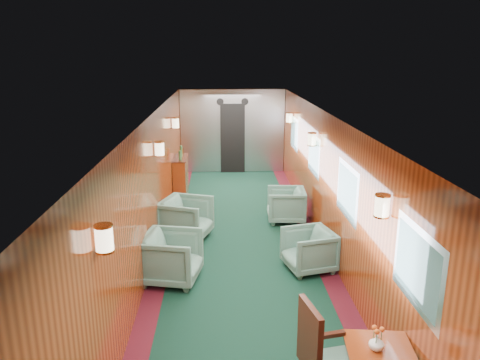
{
  "coord_description": "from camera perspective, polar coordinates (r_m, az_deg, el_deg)",
  "views": [
    {
      "loc": [
        -0.35,
        -7.45,
        3.42
      ],
      "look_at": [
        0.0,
        0.78,
        1.15
      ],
      "focal_mm": 35.0,
      "sensor_mm": 36.0,
      "label": 1
    }
  ],
  "objects": [
    {
      "name": "room",
      "position": [
        7.66,
        0.24,
        1.95
      ],
      "size": [
        12.0,
        12.1,
        2.4
      ],
      "color": "black",
      "rests_on": "ground"
    },
    {
      "name": "flower_vase",
      "position": [
        4.86,
        16.32,
        -18.51
      ],
      "size": [
        0.16,
        0.16,
        0.15
      ],
      "primitive_type": "imported",
      "rotation": [
        0.0,
        0.0,
        0.11
      ],
      "color": "silver",
      "rests_on": "dining_table"
    },
    {
      "name": "wall_sconces",
      "position": [
        8.18,
        0.06,
        3.93
      ],
      "size": [
        2.97,
        7.97,
        0.25
      ],
      "color": "#FFF2C6",
      "rests_on": "ground"
    },
    {
      "name": "credenza",
      "position": [
        11.63,
        -7.23,
        0.59
      ],
      "size": [
        0.32,
        1.02,
        1.19
      ],
      "color": "maroon",
      "rests_on": "ground"
    },
    {
      "name": "side_chair",
      "position": [
        4.74,
        10.06,
        -20.48
      ],
      "size": [
        0.63,
        0.66,
        1.21
      ],
      "rotation": [
        0.0,
        0.0,
        0.21
      ],
      "color": "#1E473F",
      "rests_on": "ground"
    },
    {
      "name": "armchair_right_far",
      "position": [
        9.73,
        5.62,
        -3.05
      ],
      "size": [
        0.81,
        0.79,
        0.7
      ],
      "primitive_type": "imported",
      "rotation": [
        0.0,
        0.0,
        -1.63
      ],
      "color": "#1E473F",
      "rests_on": "ground"
    },
    {
      "name": "armchair_left_far",
      "position": [
        8.85,
        -6.56,
        -4.69
      ],
      "size": [
        1.08,
        1.07,
        0.78
      ],
      "primitive_type": "imported",
      "rotation": [
        0.0,
        0.0,
        1.24
      ],
      "color": "#1E473F",
      "rests_on": "ground"
    },
    {
      "name": "windows_right",
      "position": [
        8.15,
        10.67,
        1.17
      ],
      "size": [
        0.02,
        8.6,
        0.8
      ],
      "color": "silver",
      "rests_on": "ground"
    },
    {
      "name": "bulkhead",
      "position": [
        13.55,
        -0.92,
        5.91
      ],
      "size": [
        2.98,
        0.17,
        2.39
      ],
      "color": "#B0B3B7",
      "rests_on": "ground"
    },
    {
      "name": "armchair_right_near",
      "position": [
        7.67,
        8.37,
        -8.45
      ],
      "size": [
        0.9,
        0.88,
        0.68
      ],
      "primitive_type": "imported",
      "rotation": [
        0.0,
        0.0,
        -1.32
      ],
      "color": "#1E473F",
      "rests_on": "ground"
    },
    {
      "name": "armchair_left_near",
      "position": [
        7.3,
        -8.33,
        -9.32
      ],
      "size": [
        0.99,
        0.97,
        0.77
      ],
      "primitive_type": "imported",
      "rotation": [
        0.0,
        0.0,
        1.38
      ],
      "color": "#1E473F",
      "rests_on": "ground"
    }
  ]
}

